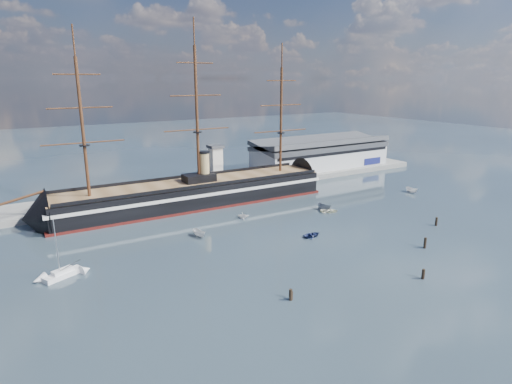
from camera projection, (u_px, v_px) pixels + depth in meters
ground at (256, 216)px, 129.22m from camera, size 600.00×600.00×0.00m
quay at (229, 187)px, 163.94m from camera, size 180.00×18.00×2.00m
warehouse at (320, 154)px, 189.38m from camera, size 63.00×21.00×11.60m
quay_tower at (216, 165)px, 155.44m from camera, size 5.00×5.00×15.00m
warship at (189, 194)px, 138.03m from camera, size 113.02×17.89×53.94m
sailboat at (63, 273)px, 89.11m from camera, size 8.30×5.40×12.85m
motorboat_a at (199, 237)px, 111.88m from camera, size 6.15×2.88×2.37m
motorboat_b at (312, 237)px, 112.12m from camera, size 1.41×3.21×1.47m
motorboat_c at (324, 210)px, 134.84m from camera, size 6.48×3.30×2.47m
motorboat_d at (243, 218)px, 126.84m from camera, size 5.01×6.10×2.07m
motorboat_e at (329, 212)px, 132.56m from camera, size 3.17×3.49×1.58m
motorboat_f at (411, 193)px, 155.50m from camera, size 5.99×2.44×2.36m
piling_near_left at (291, 300)px, 80.06m from camera, size 0.64×0.64×2.92m
piling_near_mid at (423, 279)px, 88.50m from camera, size 0.64×0.64×2.88m
piling_near_right at (424, 248)px, 104.59m from camera, size 0.64×0.64×3.43m
piling_far_right at (436, 226)px, 120.47m from camera, size 0.64×0.64×3.20m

